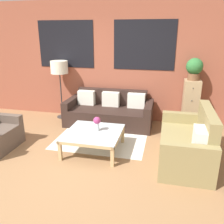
% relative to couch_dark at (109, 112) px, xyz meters
% --- Properties ---
extents(ground_plane, '(16.00, 16.00, 0.00)m').
position_rel_couch_dark_xyz_m(ground_plane, '(-0.24, -1.95, -0.29)').
color(ground_plane, '#8E6642').
extents(wall_back_brick, '(8.40, 0.09, 2.80)m').
position_rel_couch_dark_xyz_m(wall_back_brick, '(-0.24, 0.49, 1.12)').
color(wall_back_brick, brown).
rests_on(wall_back_brick, ground_plane).
extents(rug, '(1.81, 1.56, 0.00)m').
position_rel_couch_dark_xyz_m(rug, '(0.04, -0.77, -0.28)').
color(rug, silver).
rests_on(rug, ground_plane).
extents(couch_dark, '(2.00, 0.88, 0.78)m').
position_rel_couch_dark_xyz_m(couch_dark, '(0.00, 0.00, 0.00)').
color(couch_dark, black).
rests_on(couch_dark, ground_plane).
extents(settee_vintage, '(0.80, 1.54, 0.92)m').
position_rel_couch_dark_xyz_m(settee_vintage, '(1.68, -1.37, 0.02)').
color(settee_vintage, olive).
rests_on(settee_vintage, ground_plane).
extents(coffee_table, '(0.99, 0.99, 0.37)m').
position_rel_couch_dark_xyz_m(coffee_table, '(0.04, -1.38, 0.04)').
color(coffee_table, silver).
rests_on(coffee_table, ground_plane).
extents(floor_lamp, '(0.42, 0.42, 1.43)m').
position_rel_couch_dark_xyz_m(floor_lamp, '(-1.29, 0.19, 0.95)').
color(floor_lamp, '#2D2D2D').
rests_on(floor_lamp, ground_plane).
extents(drawer_cabinet, '(0.35, 0.40, 1.10)m').
position_rel_couch_dark_xyz_m(drawer_cabinet, '(1.82, 0.22, 0.26)').
color(drawer_cabinet, tan).
rests_on(drawer_cabinet, ground_plane).
extents(potted_plant, '(0.35, 0.35, 0.47)m').
position_rel_couch_dark_xyz_m(potted_plant, '(1.82, 0.22, 1.07)').
color(potted_plant, brown).
rests_on(potted_plant, drawer_cabinet).
extents(flower_vase, '(0.13, 0.13, 0.26)m').
position_rel_couch_dark_xyz_m(flower_vase, '(0.08, -1.30, 0.24)').
color(flower_vase, silver).
rests_on(flower_vase, coffee_table).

